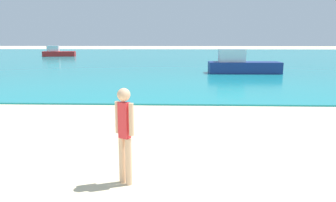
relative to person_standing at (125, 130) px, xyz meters
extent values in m
cube|color=teal|center=(0.85, 36.39, -0.86)|extent=(160.00, 60.00, 0.06)
cylinder|color=#DDAD84|center=(-0.06, 0.04, -0.51)|extent=(0.10, 0.10, 0.77)
cylinder|color=#DDAD84|center=(0.06, -0.04, -0.51)|extent=(0.10, 0.10, 0.77)
cube|color=red|center=(0.00, 0.00, 0.16)|extent=(0.21, 0.19, 0.58)
sphere|color=#DDAD84|center=(0.00, 0.00, 0.57)|extent=(0.21, 0.21, 0.21)
cylinder|color=#DDAD84|center=(-0.12, 0.07, 0.20)|extent=(0.08, 0.08, 0.51)
cylinder|color=#DDAD84|center=(0.12, -0.07, 0.20)|extent=(0.08, 0.08, 0.51)
cube|color=navy|center=(5.04, 17.04, -0.46)|extent=(4.66, 1.54, 0.74)
cube|color=silver|center=(4.20, 17.03, 0.33)|extent=(1.68, 1.06, 0.84)
cube|color=red|center=(-14.62, 37.19, -0.51)|extent=(4.11, 1.87, 0.63)
cube|color=silver|center=(-15.32, 37.08, 0.16)|extent=(1.55, 1.10, 0.71)
camera|label=1|loc=(0.88, -5.05, 1.43)|focal=35.68mm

